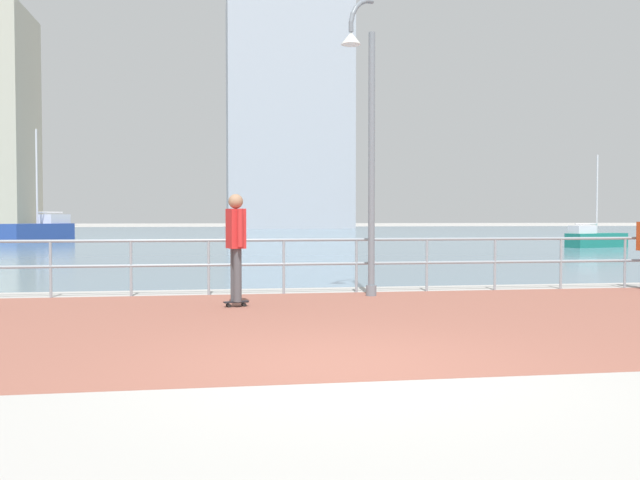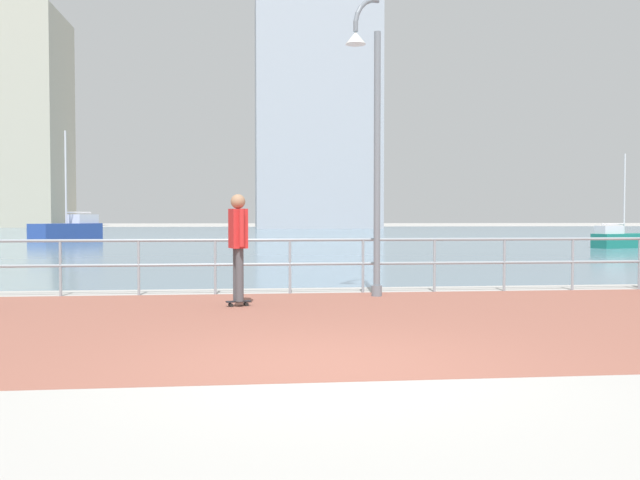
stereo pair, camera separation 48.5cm
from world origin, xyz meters
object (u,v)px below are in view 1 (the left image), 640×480
at_px(sailboat_ivory, 40,230).
at_px(sailboat_white, 595,239).
at_px(lamppost, 366,132).
at_px(skateboarder, 236,239).

height_order(sailboat_ivory, sailboat_white, sailboat_ivory).
bearing_deg(lamppost, sailboat_ivory, 112.68).
bearing_deg(lamppost, sailboat_white, 49.85).
xyz_separation_m(lamppost, skateboarder, (-2.37, -1.06, -1.88)).
distance_m(lamppost, sailboat_white, 23.77).
relative_size(lamppost, skateboarder, 2.96).
bearing_deg(skateboarder, sailboat_ivory, 108.42).
relative_size(skateboarder, sailboat_white, 0.41).
relative_size(lamppost, sailboat_ivory, 0.79).
bearing_deg(sailboat_white, sailboat_ivory, 153.89).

